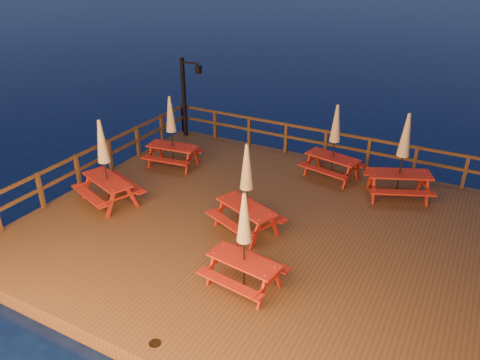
{
  "coord_description": "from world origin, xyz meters",
  "views": [
    {
      "loc": [
        4.45,
        -9.49,
        7.03
      ],
      "look_at": [
        -1.01,
        0.6,
        1.27
      ],
      "focal_mm": 35.0,
      "sensor_mm": 36.0,
      "label": 1
    }
  ],
  "objects_px": {
    "picnic_table_1": "(334,141)",
    "picnic_table_0": "(104,161)",
    "picnic_table_2": "(247,188)",
    "lamp_post": "(187,91)"
  },
  "relations": [
    {
      "from": "picnic_table_1",
      "to": "picnic_table_0",
      "type": "bearing_deg",
      "value": -125.49
    },
    {
      "from": "picnic_table_0",
      "to": "picnic_table_2",
      "type": "bearing_deg",
      "value": 27.58
    },
    {
      "from": "lamp_post",
      "to": "picnic_table_0",
      "type": "bearing_deg",
      "value": -80.25
    },
    {
      "from": "lamp_post",
      "to": "picnic_table_1",
      "type": "relative_size",
      "value": 1.25
    },
    {
      "from": "lamp_post",
      "to": "picnic_table_1",
      "type": "distance_m",
      "value": 6.11
    },
    {
      "from": "picnic_table_0",
      "to": "picnic_table_1",
      "type": "xyz_separation_m",
      "value": [
        5.08,
        4.61,
        -0.05
      ]
    },
    {
      "from": "picnic_table_0",
      "to": "picnic_table_2",
      "type": "distance_m",
      "value": 4.19
    },
    {
      "from": "picnic_table_0",
      "to": "picnic_table_1",
      "type": "bearing_deg",
      "value": 62.17
    },
    {
      "from": "picnic_table_0",
      "to": "picnic_table_2",
      "type": "xyz_separation_m",
      "value": [
        4.15,
        0.56,
        -0.05
      ]
    },
    {
      "from": "picnic_table_2",
      "to": "picnic_table_1",
      "type": "bearing_deg",
      "value": 98.76
    }
  ]
}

